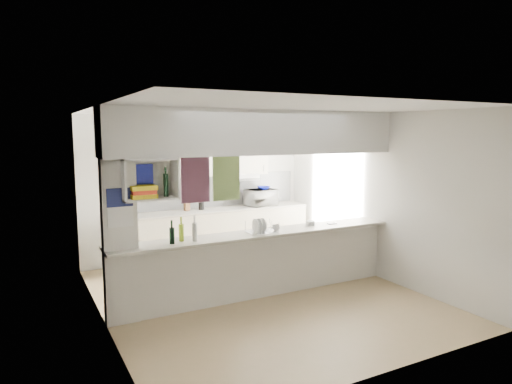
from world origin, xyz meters
TOP-DOWN VIEW (x-y plane):
  - floor at (0.00, 0.00)m, footprint 4.80×4.80m
  - ceiling at (0.00, 0.00)m, footprint 4.80×4.80m
  - wall_back at (0.00, 2.40)m, footprint 4.20×0.00m
  - wall_left at (-2.10, 0.00)m, footprint 0.00×4.80m
  - wall_right at (2.10, 0.00)m, footprint 0.00×4.80m
  - servery_partition at (-0.17, 0.00)m, footprint 4.20×0.50m
  - cubby_shelf at (-1.57, -0.06)m, footprint 0.65×0.35m
  - kitchen_run at (0.16, 2.14)m, footprint 3.60×0.63m
  - microwave at (1.16, 2.08)m, footprint 0.61×0.46m
  - bowl at (1.20, 2.06)m, footprint 0.23×0.23m
  - dish_rack at (0.01, -0.04)m, footprint 0.41×0.31m
  - cup at (0.22, -0.07)m, footprint 0.14×0.14m
  - wine_bottles at (-1.12, -0.04)m, footprint 0.37×0.15m
  - plastic_tubs at (0.94, 0.08)m, footprint 0.49×0.17m
  - utensil_jar at (-0.03, 2.15)m, footprint 0.10×0.10m
  - knife_block at (-0.29, 2.18)m, footprint 0.11×0.10m

SIDE VIEW (x-z plane):
  - floor at x=0.00m, z-range 0.00..0.00m
  - kitchen_run at x=0.16m, z-range -0.29..1.95m
  - plastic_tubs at x=0.94m, z-range 0.92..0.99m
  - cup at x=0.22m, z-range 0.94..1.02m
  - utensil_jar at x=-0.03m, z-range 0.92..1.07m
  - dish_rack at x=0.01m, z-range 0.90..1.11m
  - knife_block at x=-0.29m, z-range 0.92..1.10m
  - wine_bottles at x=-1.12m, z-range 0.88..1.20m
  - microwave at x=1.16m, z-range 0.92..1.23m
  - bowl at x=1.20m, z-range 1.23..1.29m
  - wall_back at x=0.00m, z-range -0.80..3.40m
  - wall_left at x=-2.10m, z-range -1.10..3.70m
  - wall_right at x=2.10m, z-range -1.10..3.70m
  - servery_partition at x=-0.17m, z-range 0.36..2.96m
  - cubby_shelf at x=-1.57m, z-range 1.46..1.96m
  - ceiling at x=0.00m, z-range 2.60..2.60m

